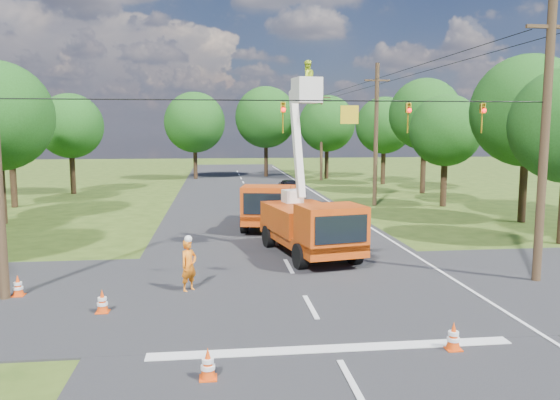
{
  "coord_description": "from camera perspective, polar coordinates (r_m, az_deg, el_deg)",
  "views": [
    {
      "loc": [
        -2.79,
        -15.71,
        5.34
      ],
      "look_at": [
        -0.28,
        5.56,
        2.6
      ],
      "focal_mm": 35.0,
      "sensor_mm": 36.0,
      "label": 1
    }
  ],
  "objects": [
    {
      "name": "tree_far_b",
      "position": [
        62.99,
        -1.49,
        8.63
      ],
      "size": [
        7.0,
        7.0,
        10.32
      ],
      "color": "#382616",
      "rests_on": "ground"
    },
    {
      "name": "tree_far_a",
      "position": [
        60.75,
        -8.92,
        8.01
      ],
      "size": [
        6.6,
        6.6,
        9.5
      ],
      "color": "#382616",
      "rests_on": "ground"
    },
    {
      "name": "traffic_cone_1",
      "position": [
        14.32,
        17.67,
        -13.43
      ],
      "size": [
        0.38,
        0.38,
        0.71
      ],
      "color": "#E0410B",
      "rests_on": "ground"
    },
    {
      "name": "tree_right_b",
      "position": [
        34.65,
        24.44,
        8.46
      ],
      "size": [
        6.4,
        6.4,
        9.65
      ],
      "color": "#382616",
      "rests_on": "ground"
    },
    {
      "name": "traffic_cone_0",
      "position": [
        12.32,
        -7.54,
        -16.63
      ],
      "size": [
        0.38,
        0.38,
        0.71
      ],
      "color": "#E0410B",
      "rests_on": "ground"
    },
    {
      "name": "traffic_cone_4",
      "position": [
        17.07,
        -18.08,
        -10.05
      ],
      "size": [
        0.38,
        0.38,
        0.71
      ],
      "color": "#E0410B",
      "rests_on": "ground"
    },
    {
      "name": "pole_right_mid",
      "position": [
        39.36,
        10.0,
        6.84
      ],
      "size": [
        1.8,
        0.3,
        10.0
      ],
      "color": "#4C3823",
      "rests_on": "ground"
    },
    {
      "name": "tree_right_c",
      "position": [
        40.04,
        16.92,
        6.94
      ],
      "size": [
        5.0,
        5.0,
        7.83
      ],
      "color": "#382616",
      "rests_on": "ground"
    },
    {
      "name": "pole_right_far",
      "position": [
        58.8,
        4.36,
        7.05
      ],
      "size": [
        1.8,
        0.3,
        10.0
      ],
      "color": "#4C3823",
      "rests_on": "ground"
    },
    {
      "name": "edge_line",
      "position": [
        37.07,
        6.41,
        -1.04
      ],
      "size": [
        0.12,
        90.0,
        0.02
      ],
      "primitive_type": "cube",
      "color": "silver",
      "rests_on": "ground"
    },
    {
      "name": "traffic_cone_3",
      "position": [
        26.46,
        2.76,
        -3.57
      ],
      "size": [
        0.38,
        0.38,
        0.71
      ],
      "color": "#E0410B",
      "rests_on": "ground"
    },
    {
      "name": "distant_car",
      "position": [
        44.38,
        1.19,
        1.29
      ],
      "size": [
        2.1,
        4.28,
        1.41
      ],
      "primitive_type": "imported",
      "rotation": [
        0.0,
        0.0,
        0.11
      ],
      "color": "black",
      "rests_on": "ground"
    },
    {
      "name": "pole_right_near",
      "position": [
        21.0,
        25.93,
        5.93
      ],
      "size": [
        1.8,
        0.3,
        10.0
      ],
      "color": "#4C3823",
      "rests_on": "ground"
    },
    {
      "name": "stop_bar",
      "position": [
        13.88,
        5.59,
        -15.37
      ],
      "size": [
        9.0,
        0.45,
        0.02
      ],
      "primitive_type": "cube",
      "color": "silver",
      "rests_on": "ground"
    },
    {
      "name": "tree_right_d",
      "position": [
        48.06,
        14.9,
        8.65
      ],
      "size": [
        6.0,
        6.0,
        9.7
      ],
      "color": "#382616",
      "rests_on": "ground"
    },
    {
      "name": "tree_far_c",
      "position": [
        60.96,
        4.93,
        7.95
      ],
      "size": [
        6.2,
        6.2,
        9.18
      ],
      "color": "#382616",
      "rests_on": "ground"
    },
    {
      "name": "tree_left_e",
      "position": [
        42.12,
        -26.45,
        8.11
      ],
      "size": [
        5.8,
        5.8,
        9.41
      ],
      "color": "#382616",
      "rests_on": "ground"
    },
    {
      "name": "traffic_cone_5",
      "position": [
        19.7,
        -25.71,
        -8.1
      ],
      "size": [
        0.38,
        0.38,
        0.71
      ],
      "color": "#E0410B",
      "rests_on": "ground"
    },
    {
      "name": "ground",
      "position": [
        36.21,
        -2.25,
        -1.19
      ],
      "size": [
        140.0,
        140.0,
        0.0
      ],
      "primitive_type": "plane",
      "color": "#2D4514",
      "rests_on": "ground"
    },
    {
      "name": "tree_left_f",
      "position": [
        49.2,
        -21.05,
        7.22
      ],
      "size": [
        5.4,
        5.4,
        8.4
      ],
      "color": "#382616",
      "rests_on": "ground"
    },
    {
      "name": "traffic_cone_2",
      "position": [
        23.37,
        1.71,
        -5.02
      ],
      "size": [
        0.38,
        0.38,
        0.71
      ],
      "color": "#E0410B",
      "rests_on": "ground"
    },
    {
      "name": "road_cross",
      "position": [
        18.7,
        2.15,
        -9.3
      ],
      "size": [
        56.0,
        10.0,
        0.07
      ],
      "primitive_type": "cube",
      "color": "black",
      "rests_on": "ground"
    },
    {
      "name": "tree_right_e",
      "position": [
        55.26,
        10.83,
        7.65
      ],
      "size": [
        5.6,
        5.6,
        8.63
      ],
      "color": "#382616",
      "rests_on": "ground"
    },
    {
      "name": "second_truck",
      "position": [
        30.05,
        -1.06,
        -0.42
      ],
      "size": [
        3.66,
        7.05,
        2.51
      ],
      "rotation": [
        0.0,
        0.0,
        -0.19
      ],
      "color": "#BF3D0D",
      "rests_on": "ground"
    },
    {
      "name": "road_main",
      "position": [
        36.21,
        -2.25,
        -1.19
      ],
      "size": [
        12.0,
        100.0,
        0.06
      ],
      "primitive_type": "cube",
      "color": "black",
      "rests_on": "ground"
    },
    {
      "name": "traffic_cone_7",
      "position": [
        32.69,
        5.81,
        -1.51
      ],
      "size": [
        0.38,
        0.38,
        0.71
      ],
      "color": "#E0410B",
      "rests_on": "ground"
    },
    {
      "name": "ground_worker",
      "position": [
        18.49,
        -9.51,
        -6.78
      ],
      "size": [
        0.75,
        0.75,
        1.75
      ],
      "primitive_type": "imported",
      "rotation": [
        0.0,
        0.0,
        0.78
      ],
      "color": "#FF5F15",
      "rests_on": "ground"
    },
    {
      "name": "bucket_truck",
      "position": [
        23.1,
        3.19,
        -1.74
      ],
      "size": [
        3.69,
        6.97,
        8.25
      ],
      "rotation": [
        0.0,
        0.0,
        0.2
      ],
      "color": "#BF3D0D",
      "rests_on": "ground"
    },
    {
      "name": "signal_span",
      "position": [
        18.41,
        9.19,
        8.88
      ],
      "size": [
        18.0,
        0.29,
        1.07
      ],
      "color": "black",
      "rests_on": "ground"
    }
  ]
}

